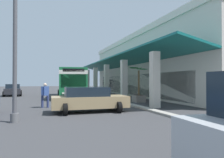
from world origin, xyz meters
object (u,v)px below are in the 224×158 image
at_px(lot_light_pole, 15,33).
at_px(parked_sedan_tan, 89,99).
at_px(potted_palm, 139,95).
at_px(parked_sedan_charcoal, 13,90).
at_px(pedestrian, 45,94).
at_px(transit_bus, 72,81).

bearing_deg(lot_light_pole, parked_sedan_tan, 117.81).
height_order(parked_sedan_tan, potted_palm, potted_palm).
relative_size(parked_sedan_tan, potted_palm, 1.45).
bearing_deg(parked_sedan_tan, potted_palm, 128.72).
height_order(parked_sedan_charcoal, pedestrian, pedestrian).
relative_size(parked_sedan_tan, lot_light_pole, 0.60).
bearing_deg(pedestrian, potted_palm, 100.43).
bearing_deg(parked_sedan_charcoal, potted_palm, 43.52).
xyz_separation_m(parked_sedan_charcoal, lot_light_pole, (18.47, 2.53, 3.20)).
bearing_deg(parked_sedan_charcoal, transit_bus, 57.38).
bearing_deg(potted_palm, parked_sedan_charcoal, -136.48).
bearing_deg(parked_sedan_tan, transit_bus, 177.54).
bearing_deg(lot_light_pole, transit_bus, 163.18).
height_order(parked_sedan_tan, pedestrian, pedestrian).
bearing_deg(lot_light_pole, pedestrian, 165.03).
bearing_deg(lot_light_pole, potted_palm, 124.55).
bearing_deg(pedestrian, lot_light_pole, -14.97).
relative_size(transit_bus, potted_palm, 3.73).
relative_size(pedestrian, potted_palm, 0.55).
relative_size(transit_bus, pedestrian, 6.76).
distance_m(potted_palm, lot_light_pole, 11.51).
distance_m(parked_sedan_charcoal, potted_palm, 16.86).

